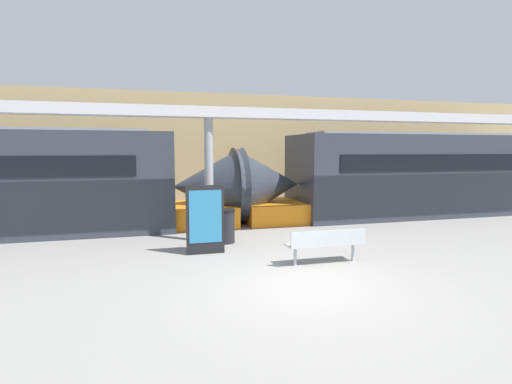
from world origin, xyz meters
The scene contains 8 objects.
ground_plane centered at (0.00, 0.00, 0.00)m, with size 60.00×60.00×0.00m, color gray.
station_wall centered at (0.00, 10.78, 2.50)m, with size 56.00×0.20×5.00m, color tan.
train_left centered at (7.61, 6.82, 1.51)m, with size 14.78×2.93×3.20m.
bench_near centered at (1.07, 1.27, 0.50)m, with size 1.78×0.44×0.79m.
trash_bin centered at (-0.72, 3.91, 0.47)m, with size 0.56×0.56×0.93m.
poster_board centered at (-1.41, 2.85, 0.86)m, with size 0.93×0.07×1.70m.
support_column_near centered at (-1.12, 4.11, 1.71)m, with size 0.24×0.24×3.41m, color gray.
canopy_beam centered at (-1.12, 4.11, 3.55)m, with size 28.00×0.60×0.28m, color #B7B7BC.
Camera 1 is at (-2.77, -6.74, 2.55)m, focal length 28.00 mm.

